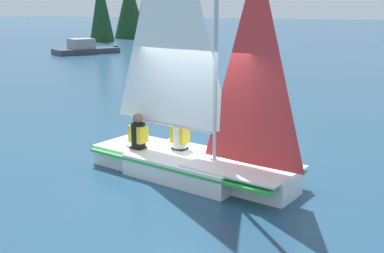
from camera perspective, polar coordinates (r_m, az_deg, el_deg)
The scene contains 7 objects.
ground_plane at distance 9.65m, azimuth 0.00°, elevation -5.88°, with size 260.00×260.00×0.00m, color navy.
sailboat_main at distance 9.41m, azimuth -0.10°, elevation -1.09°, with size 2.26×4.49×5.79m.
sailor_helm at distance 9.92m, azimuth -1.45°, elevation -1.56°, with size 0.35×0.38×1.16m.
sailor_crew at distance 10.03m, azimuth -6.38°, elevation -1.47°, with size 0.35×0.38×1.16m.
motorboat_distant at distance 35.87m, azimuth -12.60°, elevation 9.01°, with size 4.88×3.79×1.09m.
treeline_shore at distance 56.95m, azimuth -5.58°, elevation 13.96°, with size 22.10×5.27×7.23m.
buoy_marker at distance 17.87m, azimuth -6.62°, elevation 3.96°, with size 0.55×0.55×1.02m.
Camera 1 is at (-8.15, -3.99, 3.28)m, focal length 45.00 mm.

